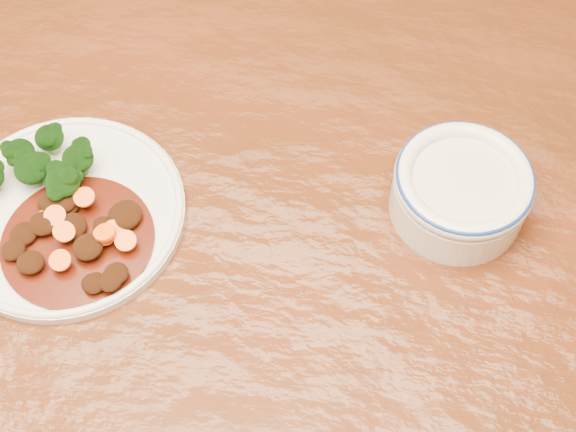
# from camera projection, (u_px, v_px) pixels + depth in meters

# --- Properties ---
(dining_table) EXTENTS (1.55, 0.98, 0.75)m
(dining_table) POSITION_uv_depth(u_px,v_px,m) (164.00, 319.00, 0.81)
(dining_table) COLOR #5A2310
(dining_table) RESTS_ON ground
(dinner_plate) EXTENTS (0.23, 0.23, 0.01)m
(dinner_plate) POSITION_uv_depth(u_px,v_px,m) (66.00, 212.00, 0.78)
(dinner_plate) COLOR silver
(dinner_plate) RESTS_ON dining_table
(broccoli_florets) EXTENTS (0.11, 0.09, 0.04)m
(broccoli_florets) POSITION_uv_depth(u_px,v_px,m) (39.00, 165.00, 0.78)
(broccoli_florets) COLOR #679A4F
(broccoli_florets) RESTS_ON dinner_plate
(mince_stew) EXTENTS (0.15, 0.15, 0.03)m
(mince_stew) POSITION_uv_depth(u_px,v_px,m) (73.00, 234.00, 0.75)
(mince_stew) COLOR #451207
(mince_stew) RESTS_ON dinner_plate
(dip_bowl) EXTENTS (0.13, 0.13, 0.06)m
(dip_bowl) POSITION_uv_depth(u_px,v_px,m) (461.00, 190.00, 0.76)
(dip_bowl) COLOR silver
(dip_bowl) RESTS_ON dining_table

